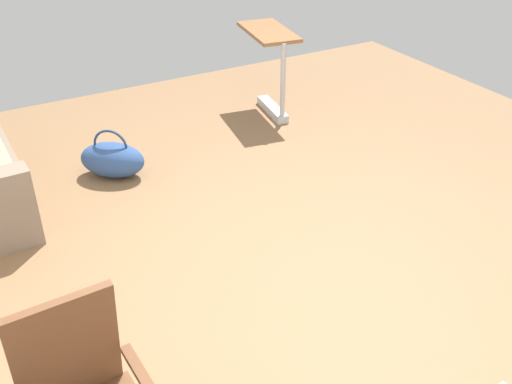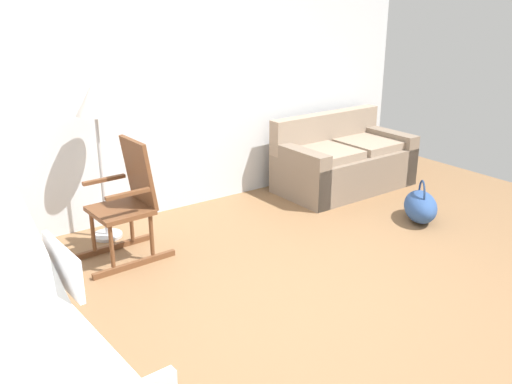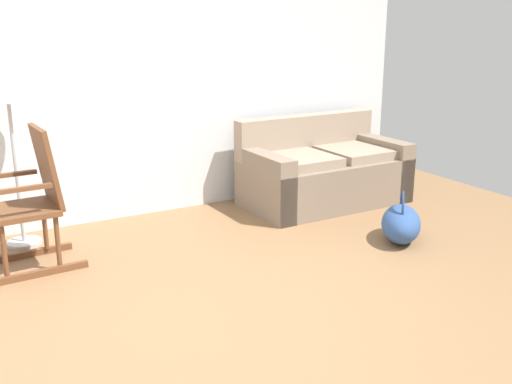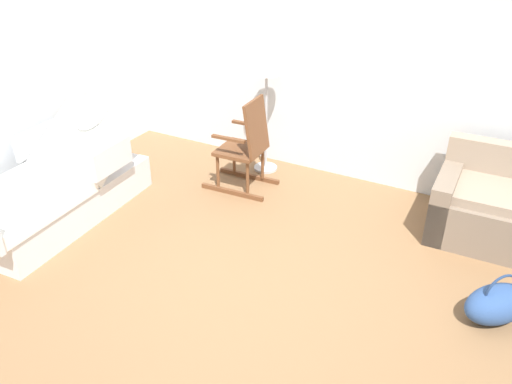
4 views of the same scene
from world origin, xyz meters
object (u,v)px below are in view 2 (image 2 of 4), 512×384
(rocking_chair, at_px, (128,203))
(duffel_bag, at_px, (420,206))
(floor_lamp, at_px, (95,110))
(couch, at_px, (343,163))

(rocking_chair, relative_size, duffel_bag, 1.66)
(rocking_chair, xyz_separation_m, duffel_bag, (2.73, -0.95, -0.35))
(floor_lamp, relative_size, duffel_bag, 2.34)
(rocking_chair, height_order, duffel_bag, rocking_chair)
(rocking_chair, xyz_separation_m, floor_lamp, (-0.02, 0.51, 0.72))
(rocking_chair, bearing_deg, couch, 5.39)
(floor_lamp, height_order, duffel_bag, floor_lamp)
(couch, bearing_deg, rocking_chair, -174.61)
(couch, distance_m, floor_lamp, 2.99)
(couch, relative_size, rocking_chair, 1.54)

